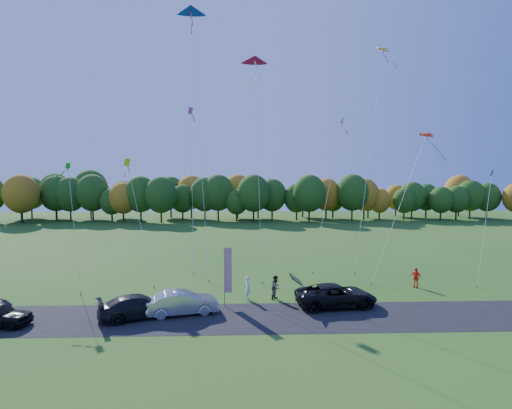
{
  "coord_description": "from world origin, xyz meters",
  "views": [
    {
      "loc": [
        -1.27,
        -30.45,
        9.55
      ],
      "look_at": [
        0.0,
        6.0,
        7.0
      ],
      "focal_mm": 28.0,
      "sensor_mm": 36.0,
      "label": 1
    }
  ],
  "objects_px": {
    "black_suv": "(336,295)",
    "person_east": "(416,278)",
    "silver_sedan": "(183,303)",
    "feather_flag": "(227,269)"
  },
  "relations": [
    {
      "from": "black_suv",
      "to": "person_east",
      "type": "relative_size",
      "value": 3.45
    },
    {
      "from": "feather_flag",
      "to": "person_east",
      "type": "bearing_deg",
      "value": 15.12
    },
    {
      "from": "black_suv",
      "to": "silver_sedan",
      "type": "height_order",
      "value": "black_suv"
    },
    {
      "from": "black_suv",
      "to": "feather_flag",
      "type": "distance_m",
      "value": 8.23
    },
    {
      "from": "black_suv",
      "to": "silver_sedan",
      "type": "bearing_deg",
      "value": 89.63
    },
    {
      "from": "black_suv",
      "to": "feather_flag",
      "type": "bearing_deg",
      "value": 79.96
    },
    {
      "from": "silver_sedan",
      "to": "feather_flag",
      "type": "distance_m",
      "value": 3.99
    },
    {
      "from": "person_east",
      "to": "black_suv",
      "type": "bearing_deg",
      "value": -99.79
    },
    {
      "from": "silver_sedan",
      "to": "person_east",
      "type": "distance_m",
      "value": 20.05
    },
    {
      "from": "feather_flag",
      "to": "black_suv",
      "type": "bearing_deg",
      "value": -3.06
    }
  ]
}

